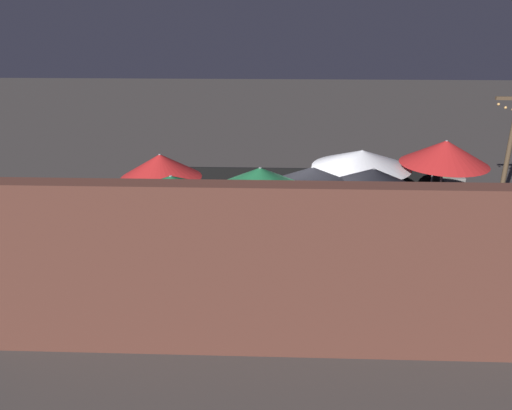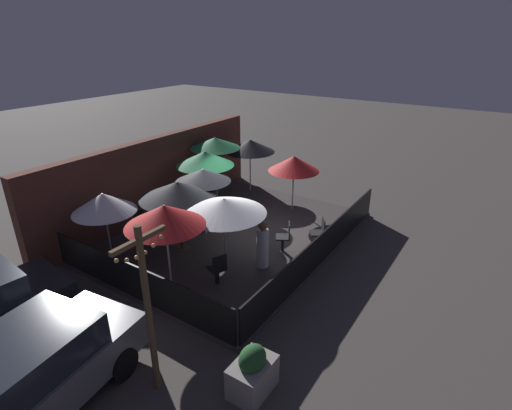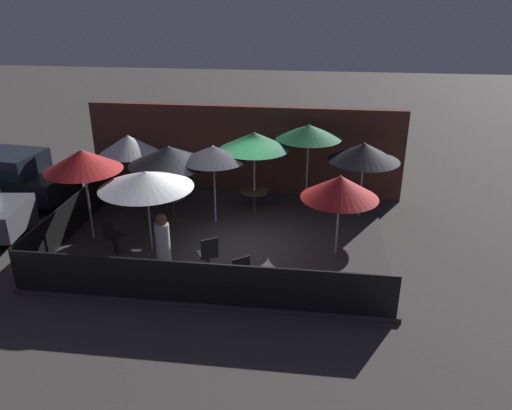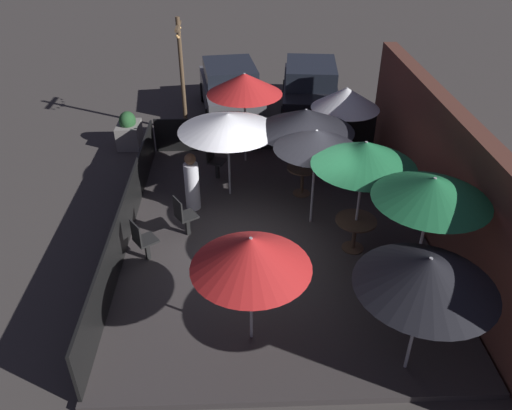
{
  "view_description": "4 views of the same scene",
  "coord_description": "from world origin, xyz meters",
  "px_view_note": "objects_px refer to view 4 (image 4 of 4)",
  "views": [
    {
      "loc": [
        0.32,
        10.02,
        5.14
      ],
      "look_at": [
        0.68,
        -0.1,
        1.15
      ],
      "focal_mm": 35.0,
      "sensor_mm": 36.0,
      "label": 1
    },
    {
      "loc": [
        -9.21,
        -6.93,
        6.13
      ],
      "look_at": [
        0.47,
        -0.56,
        1.11
      ],
      "focal_mm": 28.0,
      "sensor_mm": 36.0,
      "label": 2
    },
    {
      "loc": [
        2.29,
        -11.53,
        6.07
      ],
      "look_at": [
        0.85,
        -0.38,
        1.21
      ],
      "focal_mm": 35.0,
      "sensor_mm": 36.0,
      "label": 3
    },
    {
      "loc": [
        8.57,
        -0.74,
        6.37
      ],
      "look_at": [
        0.64,
        -0.44,
        1.27
      ],
      "focal_mm": 35.0,
      "sensor_mm": 36.0,
      "label": 4
    }
  ],
  "objects_px": {
    "patio_umbrella_2": "(428,272)",
    "patio_chair_2": "(143,240)",
    "patio_umbrella_7": "(245,84)",
    "light_post": "(182,70)",
    "parked_car_0": "(230,88)",
    "patio_chair_1": "(215,160)",
    "patron_0": "(192,183)",
    "patio_umbrella_0": "(365,154)",
    "dining_table_1": "(303,173)",
    "planter_box": "(129,131)",
    "patio_umbrella_6": "(433,189)",
    "patio_chair_3": "(365,172)",
    "patio_umbrella_3": "(251,253)",
    "parked_car_1": "(310,87)",
    "dining_table_0": "(355,226)",
    "patio_chair_0": "(184,215)",
    "patio_umbrella_1": "(306,120)",
    "patio_umbrella_4": "(346,98)",
    "patio_umbrella_8": "(316,139)",
    "patio_umbrella_5": "(228,122)"
  },
  "relations": [
    {
      "from": "patio_umbrella_2",
      "to": "patio_chair_2",
      "type": "bearing_deg",
      "value": -122.26
    },
    {
      "from": "patio_umbrella_2",
      "to": "patio_umbrella_7",
      "type": "height_order",
      "value": "patio_umbrella_7"
    },
    {
      "from": "light_post",
      "to": "parked_car_0",
      "type": "bearing_deg",
      "value": 137.75
    },
    {
      "from": "parked_car_0",
      "to": "patio_chair_1",
      "type": "bearing_deg",
      "value": -11.82
    },
    {
      "from": "patron_0",
      "to": "patio_umbrella_0",
      "type": "bearing_deg",
      "value": 121.31
    },
    {
      "from": "dining_table_1",
      "to": "planter_box",
      "type": "relative_size",
      "value": 0.73
    },
    {
      "from": "patio_umbrella_6",
      "to": "planter_box",
      "type": "bearing_deg",
      "value": -137.43
    },
    {
      "from": "patio_umbrella_7",
      "to": "patio_chair_3",
      "type": "height_order",
      "value": "patio_umbrella_7"
    },
    {
      "from": "patio_chair_3",
      "to": "patio_umbrella_3",
      "type": "bearing_deg",
      "value": 53.07
    },
    {
      "from": "patio_umbrella_2",
      "to": "patio_umbrella_3",
      "type": "xyz_separation_m",
      "value": [
        -0.7,
        -2.35,
        -0.15
      ]
    },
    {
      "from": "patron_0",
      "to": "parked_car_1",
      "type": "relative_size",
      "value": 0.33
    },
    {
      "from": "dining_table_0",
      "to": "dining_table_1",
      "type": "bearing_deg",
      "value": -159.78
    },
    {
      "from": "patio_chair_0",
      "to": "patio_umbrella_1",
      "type": "bearing_deg",
      "value": -0.0
    },
    {
      "from": "patio_umbrella_0",
      "to": "patio_umbrella_7",
      "type": "relative_size",
      "value": 1.0
    },
    {
      "from": "light_post",
      "to": "patio_chair_0",
      "type": "bearing_deg",
      "value": 4.4
    },
    {
      "from": "patio_umbrella_4",
      "to": "dining_table_1",
      "type": "height_order",
      "value": "patio_umbrella_4"
    },
    {
      "from": "patio_umbrella_0",
      "to": "patio_umbrella_3",
      "type": "height_order",
      "value": "patio_umbrella_0"
    },
    {
      "from": "patio_chair_1",
      "to": "patron_0",
      "type": "height_order",
      "value": "patron_0"
    },
    {
      "from": "dining_table_1",
      "to": "light_post",
      "type": "xyz_separation_m",
      "value": [
        -3.97,
        -3.08,
        1.23
      ]
    },
    {
      "from": "patio_umbrella_3",
      "to": "patio_chair_1",
      "type": "height_order",
      "value": "patio_umbrella_3"
    },
    {
      "from": "planter_box",
      "to": "patron_0",
      "type": "bearing_deg",
      "value": 30.02
    },
    {
      "from": "patio_chair_2",
      "to": "patio_umbrella_3",
      "type": "bearing_deg",
      "value": -80.9
    },
    {
      "from": "patio_umbrella_3",
      "to": "planter_box",
      "type": "distance_m",
      "value": 8.34
    },
    {
      "from": "patio_umbrella_0",
      "to": "patio_umbrella_8",
      "type": "xyz_separation_m",
      "value": [
        -0.99,
        -0.74,
        -0.17
      ]
    },
    {
      "from": "parked_car_1",
      "to": "patio_umbrella_6",
      "type": "bearing_deg",
      "value": 10.39
    },
    {
      "from": "patio_umbrella_7",
      "to": "patio_umbrella_6",
      "type": "bearing_deg",
      "value": 27.76
    },
    {
      "from": "patio_umbrella_4",
      "to": "patio_umbrella_6",
      "type": "relative_size",
      "value": 0.84
    },
    {
      "from": "patio_chair_0",
      "to": "planter_box",
      "type": "distance_m",
      "value": 5.06
    },
    {
      "from": "patio_umbrella_5",
      "to": "patron_0",
      "type": "xyz_separation_m",
      "value": [
        0.58,
        -0.83,
        -1.21
      ]
    },
    {
      "from": "patio_chair_0",
      "to": "patio_chair_1",
      "type": "distance_m",
      "value": 2.53
    },
    {
      "from": "patio_chair_2",
      "to": "parked_car_1",
      "type": "bearing_deg",
      "value": 26.13
    },
    {
      "from": "patio_chair_0",
      "to": "patio_chair_2",
      "type": "distance_m",
      "value": 1.09
    },
    {
      "from": "patio_umbrella_4",
      "to": "light_post",
      "type": "xyz_separation_m",
      "value": [
        -2.38,
        -4.29,
        -0.0
      ]
    },
    {
      "from": "dining_table_1",
      "to": "light_post",
      "type": "height_order",
      "value": "light_post"
    },
    {
      "from": "patio_umbrella_6",
      "to": "patio_umbrella_5",
      "type": "bearing_deg",
      "value": -138.69
    },
    {
      "from": "patron_0",
      "to": "patio_umbrella_1",
      "type": "bearing_deg",
      "value": 159.14
    },
    {
      "from": "patio_umbrella_8",
      "to": "dining_table_1",
      "type": "distance_m",
      "value": 1.86
    },
    {
      "from": "patio_umbrella_3",
      "to": "patio_chair_3",
      "type": "height_order",
      "value": "patio_umbrella_3"
    },
    {
      "from": "dining_table_0",
      "to": "patio_chair_1",
      "type": "distance_m",
      "value": 4.21
    },
    {
      "from": "patio_chair_2",
      "to": "patron_0",
      "type": "bearing_deg",
      "value": 30.91
    },
    {
      "from": "patio_umbrella_7",
      "to": "light_post",
      "type": "height_order",
      "value": "light_post"
    },
    {
      "from": "patio_umbrella_4",
      "to": "patio_umbrella_6",
      "type": "bearing_deg",
      "value": 3.51
    },
    {
      "from": "parked_car_1",
      "to": "patio_chair_2",
      "type": "bearing_deg",
      "value": -22.26
    },
    {
      "from": "parked_car_1",
      "to": "light_post",
      "type": "bearing_deg",
      "value": -63.5
    },
    {
      "from": "patio_umbrella_5",
      "to": "patio_chair_0",
      "type": "xyz_separation_m",
      "value": [
        1.65,
        -0.94,
        -1.34
      ]
    },
    {
      "from": "patio_umbrella_5",
      "to": "patron_0",
      "type": "distance_m",
      "value": 1.58
    },
    {
      "from": "patio_umbrella_2",
      "to": "patio_umbrella_6",
      "type": "distance_m",
      "value": 1.66
    },
    {
      "from": "patio_umbrella_4",
      "to": "parked_car_1",
      "type": "bearing_deg",
      "value": -174.88
    },
    {
      "from": "dining_table_0",
      "to": "dining_table_1",
      "type": "height_order",
      "value": "dining_table_1"
    },
    {
      "from": "patio_umbrella_8",
      "to": "parked_car_1",
      "type": "bearing_deg",
      "value": 173.06
    }
  ]
}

